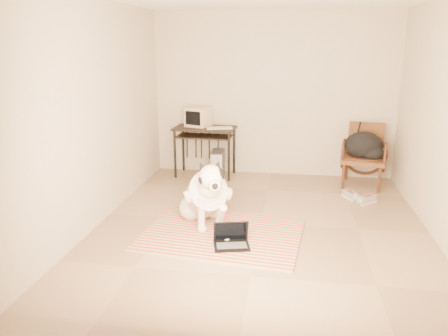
% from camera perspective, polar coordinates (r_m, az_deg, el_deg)
% --- Properties ---
extents(floor, '(4.50, 4.50, 0.00)m').
position_cam_1_polar(floor, '(5.54, 4.89, -7.19)').
color(floor, '#987C5D').
rests_on(floor, ground).
extents(wall_back, '(4.50, 0.00, 4.50)m').
position_cam_1_polar(wall_back, '(7.39, 6.44, 9.44)').
color(wall_back, beige).
rests_on(wall_back, floor).
extents(wall_front, '(4.50, 0.00, 4.50)m').
position_cam_1_polar(wall_front, '(2.97, 2.30, -0.00)').
color(wall_front, beige).
rests_on(wall_front, floor).
extents(wall_left, '(0.00, 4.50, 4.50)m').
position_cam_1_polar(wall_left, '(5.65, -15.59, 7.02)').
color(wall_left, beige).
rests_on(wall_left, floor).
extents(wall_right, '(0.00, 4.50, 4.50)m').
position_cam_1_polar(wall_right, '(5.42, 26.96, 5.52)').
color(wall_right, beige).
rests_on(wall_right, floor).
extents(rug, '(1.95, 1.57, 0.02)m').
position_cam_1_polar(rug, '(5.19, -0.23, -8.61)').
color(rug, red).
rests_on(rug, floor).
extents(dog, '(0.75, 1.11, 0.92)m').
position_cam_1_polar(dog, '(5.35, -2.37, -3.75)').
color(dog, white).
rests_on(dog, rug).
extents(laptop, '(0.44, 0.36, 0.27)m').
position_cam_1_polar(laptop, '(4.87, 0.96, -9.36)').
color(laptop, black).
rests_on(laptop, rug).
extents(computer_desk, '(1.03, 0.61, 0.84)m').
position_cam_1_polar(computer_desk, '(7.30, -2.54, 4.42)').
color(computer_desk, black).
rests_on(computer_desk, floor).
extents(crt_monitor, '(0.45, 0.44, 0.32)m').
position_cam_1_polar(crt_monitor, '(7.36, -3.38, 6.70)').
color(crt_monitor, beige).
rests_on(crt_monitor, computer_desk).
extents(desk_keyboard, '(0.44, 0.26, 0.03)m').
position_cam_1_polar(desk_keyboard, '(7.14, -0.61, 5.26)').
color(desk_keyboard, beige).
rests_on(desk_keyboard, computer_desk).
extents(pc_tower, '(0.23, 0.48, 0.44)m').
position_cam_1_polar(pc_tower, '(7.38, -0.82, 0.57)').
color(pc_tower, '#515153').
rests_on(pc_tower, floor).
extents(rattan_chair, '(0.75, 0.73, 0.97)m').
position_cam_1_polar(rattan_chair, '(7.19, 17.81, 1.61)').
color(rattan_chair, brown).
rests_on(rattan_chair, floor).
extents(backpack, '(0.59, 0.49, 0.43)m').
position_cam_1_polar(backpack, '(7.07, 17.94, 2.65)').
color(backpack, black).
rests_on(backpack, rattan_chair).
extents(sneaker_left, '(0.24, 0.32, 0.10)m').
position_cam_1_polar(sneaker_left, '(6.62, 16.20, -3.45)').
color(sneaker_left, silver).
rests_on(sneaker_left, floor).
extents(sneaker_right, '(0.30, 0.28, 0.10)m').
position_cam_1_polar(sneaker_right, '(6.49, 18.13, -3.99)').
color(sneaker_right, silver).
rests_on(sneaker_right, floor).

